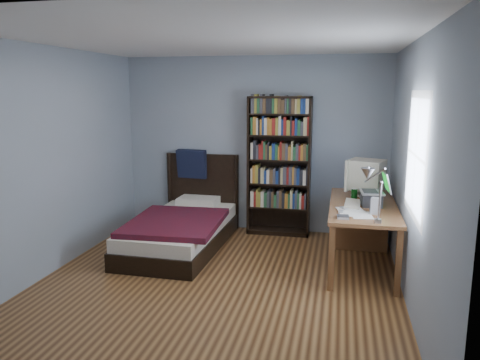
{
  "coord_description": "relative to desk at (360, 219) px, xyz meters",
  "views": [
    {
      "loc": [
        1.23,
        -4.5,
        2.02
      ],
      "look_at": [
        0.12,
        0.61,
        1.02
      ],
      "focal_mm": 35.0,
      "sensor_mm": 36.0,
      "label": 1
    }
  ],
  "objects": [
    {
      "name": "external_drive",
      "position": [
        -0.23,
        -1.16,
        0.32
      ],
      "size": [
        0.12,
        0.12,
        0.02
      ],
      "primitive_type": "cube",
      "rotation": [
        0.0,
        0.0,
        0.06
      ],
      "color": "#969698",
      "rests_on": "desk"
    },
    {
      "name": "desk_lamp",
      "position": [
        -0.01,
        -1.64,
        0.81
      ],
      "size": [
        0.24,
        0.53,
        0.63
      ],
      "color": "#99999E",
      "rests_on": "desk"
    },
    {
      "name": "phone_silver",
      "position": [
        -0.22,
        -0.78,
        0.32
      ],
      "size": [
        0.1,
        0.11,
        0.02
      ],
      "primitive_type": "cube",
      "rotation": [
        0.0,
        0.0,
        0.63
      ],
      "color": "#BCBCC1",
      "rests_on": "desk"
    },
    {
      "name": "mouse",
      "position": [
        -0.0,
        -0.19,
        0.33
      ],
      "size": [
        0.07,
        0.12,
        0.04
      ],
      "primitive_type": "ellipsoid",
      "color": "silver",
      "rests_on": "desk"
    },
    {
      "name": "soda_can",
      "position": [
        -0.1,
        -0.27,
        0.37
      ],
      "size": [
        0.07,
        0.07,
        0.13
      ],
      "primitive_type": "cylinder",
      "color": "#07370D",
      "rests_on": "desk"
    },
    {
      "name": "phone_grey",
      "position": [
        -0.25,
        -0.93,
        0.32
      ],
      "size": [
        0.05,
        0.1,
        0.02
      ],
      "primitive_type": "cube",
      "rotation": [
        0.0,
        0.0,
        -0.08
      ],
      "color": "#969698",
      "rests_on": "desk"
    },
    {
      "name": "room",
      "position": [
        -1.48,
        -1.41,
        0.83
      ],
      "size": [
        4.2,
        4.24,
        2.5
      ],
      "color": "#4E2D17",
      "rests_on": "ground"
    },
    {
      "name": "bookshelf",
      "position": [
        -1.11,
        0.53,
        0.55
      ],
      "size": [
        0.87,
        0.3,
        1.94
      ],
      "color": "black",
      "rests_on": "floor"
    },
    {
      "name": "keyboard",
      "position": [
        -0.12,
        -0.57,
        0.32
      ],
      "size": [
        0.2,
        0.44,
        0.04
      ],
      "primitive_type": "cube",
      "rotation": [
        0.0,
        0.07,
        -0.06
      ],
      "color": "beige",
      "rests_on": "desk"
    },
    {
      "name": "laptop",
      "position": [
        0.1,
        -0.54,
        0.42
      ],
      "size": [
        0.34,
        0.35,
        0.4
      ],
      "color": "#2D2D30",
      "rests_on": "desk"
    },
    {
      "name": "crt_monitor",
      "position": [
        0.03,
        -0.04,
        0.57
      ],
      "size": [
        0.51,
        0.47,
        0.46
      ],
      "color": "beige",
      "rests_on": "desk"
    },
    {
      "name": "speaker",
      "position": [
        0.11,
        -0.92,
        0.4
      ],
      "size": [
        0.11,
        0.11,
        0.18
      ],
      "primitive_type": "cube",
      "rotation": [
        0.0,
        0.0,
        -0.23
      ],
      "color": "#969698",
      "rests_on": "desk"
    },
    {
      "name": "desk",
      "position": [
        0.0,
        0.0,
        0.0
      ],
      "size": [
        0.75,
        1.74,
        0.73
      ],
      "color": "brown",
      "rests_on": "floor"
    },
    {
      "name": "bed",
      "position": [
        -2.27,
        -0.28,
        -0.17
      ],
      "size": [
        1.16,
        2.13,
        1.16
      ],
      "color": "black",
      "rests_on": "floor"
    }
  ]
}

